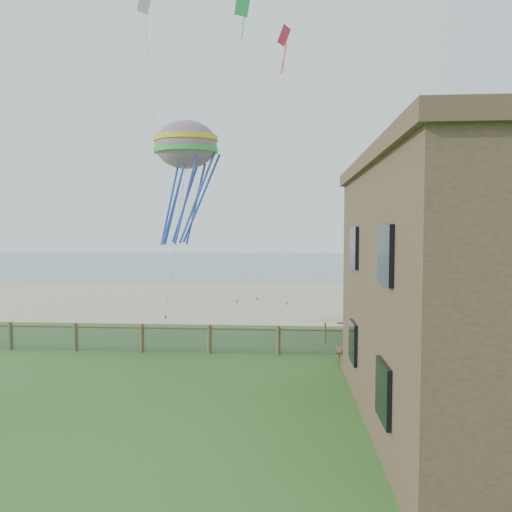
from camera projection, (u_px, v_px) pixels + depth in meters
The scene contains 9 objects.
ground at pixel (177, 406), 13.89m from camera, with size 160.00×160.00×0.00m, color #2A501B.
sand_beach at pixel (243, 299), 35.81m from camera, with size 72.00×20.00×0.02m, color #C6B08F.
ocean at pixel (267, 262), 79.65m from camera, with size 160.00×68.00×0.02m, color slate.
chainlink_fence at pixel (209, 341), 19.84m from camera, with size 36.20×0.20×1.25m, color brown, non-canonical shape.
picnic_table at pixel (360, 357), 17.91m from camera, with size 1.78×1.34×0.75m, color brown, non-canonical shape.
octopus_kite at pixel (186, 179), 24.05m from camera, with size 3.42×2.41×7.04m, color orange, non-canonical shape.
kite_white at pixel (144, 15), 29.25m from camera, with size 1.03×0.70×2.44m, color silver, non-canonical shape.
kite_red at pixel (284, 47), 28.11m from camera, with size 1.09×0.70×2.50m, color red, non-canonical shape.
kite_green at pixel (242, 15), 30.26m from camera, with size 1.19×0.70×2.36m, color #32BC5E, non-canonical shape.
Camera 1 is at (3.31, -13.44, 5.30)m, focal length 32.00 mm.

